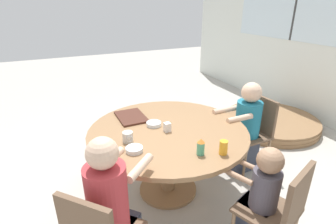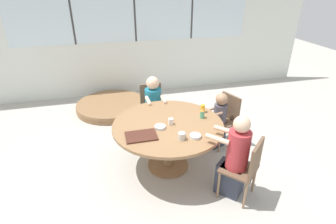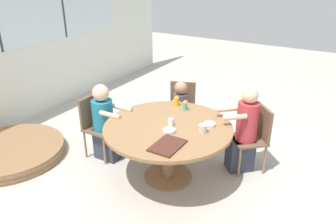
{
  "view_description": "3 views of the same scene",
  "coord_description": "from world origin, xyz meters",
  "px_view_note": "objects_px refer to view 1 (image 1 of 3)",
  "views": [
    {
      "loc": [
        2.04,
        -0.95,
        1.86
      ],
      "look_at": [
        0.0,
        0.0,
        0.9
      ],
      "focal_mm": 28.0,
      "sensor_mm": 36.0,
      "label": 1
    },
    {
      "loc": [
        -0.76,
        -3.03,
        2.51
      ],
      "look_at": [
        0.0,
        0.0,
        0.9
      ],
      "focal_mm": 28.0,
      "sensor_mm": 36.0,
      "label": 2
    },
    {
      "loc": [
        -2.96,
        -1.76,
        2.47
      ],
      "look_at": [
        0.0,
        0.0,
        0.9
      ],
      "focal_mm": 35.0,
      "sensor_mm": 36.0,
      "label": 3
    }
  ],
  "objects_px": {
    "person_man_blue_shirt": "(244,131)",
    "milk_carton_small": "(167,127)",
    "chair_for_man_blue_shirt": "(256,127)",
    "person_woman_green_shirt": "(112,216)",
    "chair_for_toddler": "(281,207)",
    "person_toddler": "(259,203)",
    "juice_glass": "(223,147)",
    "folded_table_stack": "(270,122)",
    "sippy_cup": "(201,146)",
    "coffee_mug": "(128,137)",
    "bowl_cereal": "(134,149)",
    "bowl_white_shallow": "(154,124)"
  },
  "relations": [
    {
      "from": "person_man_blue_shirt",
      "to": "milk_carton_small",
      "type": "relative_size",
      "value": 12.32
    },
    {
      "from": "chair_for_man_blue_shirt",
      "to": "person_woman_green_shirt",
      "type": "distance_m",
      "value": 1.98
    },
    {
      "from": "chair_for_toddler",
      "to": "person_toddler",
      "type": "height_order",
      "value": "person_toddler"
    },
    {
      "from": "juice_glass",
      "to": "folded_table_stack",
      "type": "bearing_deg",
      "value": 123.83
    },
    {
      "from": "sippy_cup",
      "to": "coffee_mug",
      "type": "bearing_deg",
      "value": -133.56
    },
    {
      "from": "juice_glass",
      "to": "folded_table_stack",
      "type": "relative_size",
      "value": 0.08
    },
    {
      "from": "chair_for_man_blue_shirt",
      "to": "folded_table_stack",
      "type": "xyz_separation_m",
      "value": [
        -0.69,
        1.0,
        -0.43
      ]
    },
    {
      "from": "person_man_blue_shirt",
      "to": "coffee_mug",
      "type": "height_order",
      "value": "person_man_blue_shirt"
    },
    {
      "from": "person_man_blue_shirt",
      "to": "person_toddler",
      "type": "relative_size",
      "value": 1.13
    },
    {
      "from": "folded_table_stack",
      "to": "bowl_cereal",
      "type": "bearing_deg",
      "value": -69.61
    },
    {
      "from": "coffee_mug",
      "to": "bowl_cereal",
      "type": "height_order",
      "value": "coffee_mug"
    },
    {
      "from": "coffee_mug",
      "to": "sippy_cup",
      "type": "height_order",
      "value": "sippy_cup"
    },
    {
      "from": "person_woman_green_shirt",
      "to": "bowl_cereal",
      "type": "bearing_deg",
      "value": 101.22
    },
    {
      "from": "person_woman_green_shirt",
      "to": "juice_glass",
      "type": "xyz_separation_m",
      "value": [
        -0.07,
        0.94,
        0.26
      ]
    },
    {
      "from": "juice_glass",
      "to": "milk_carton_small",
      "type": "xyz_separation_m",
      "value": [
        -0.55,
        -0.24,
        -0.02
      ]
    },
    {
      "from": "bowl_cereal",
      "to": "bowl_white_shallow",
      "type": "bearing_deg",
      "value": 139.23
    },
    {
      "from": "person_man_blue_shirt",
      "to": "sippy_cup",
      "type": "bearing_deg",
      "value": 118.89
    },
    {
      "from": "juice_glass",
      "to": "milk_carton_small",
      "type": "distance_m",
      "value": 0.6
    },
    {
      "from": "chair_for_toddler",
      "to": "sippy_cup",
      "type": "height_order",
      "value": "sippy_cup"
    },
    {
      "from": "chair_for_man_blue_shirt",
      "to": "juice_glass",
      "type": "height_order",
      "value": "chair_for_man_blue_shirt"
    },
    {
      "from": "person_toddler",
      "to": "folded_table_stack",
      "type": "bearing_deg",
      "value": 22.03
    },
    {
      "from": "bowl_white_shallow",
      "to": "milk_carton_small",
      "type": "bearing_deg",
      "value": 22.66
    },
    {
      "from": "coffee_mug",
      "to": "juice_glass",
      "type": "bearing_deg",
      "value": 50.97
    },
    {
      "from": "person_toddler",
      "to": "bowl_cereal",
      "type": "relative_size",
      "value": 6.58
    },
    {
      "from": "coffee_mug",
      "to": "bowl_white_shallow",
      "type": "relative_size",
      "value": 0.68
    },
    {
      "from": "coffee_mug",
      "to": "juice_glass",
      "type": "relative_size",
      "value": 0.84
    },
    {
      "from": "milk_carton_small",
      "to": "folded_table_stack",
      "type": "relative_size",
      "value": 0.06
    },
    {
      "from": "chair_for_toddler",
      "to": "coffee_mug",
      "type": "height_order",
      "value": "chair_for_toddler"
    },
    {
      "from": "person_woman_green_shirt",
      "to": "bowl_white_shallow",
      "type": "height_order",
      "value": "person_woman_green_shirt"
    },
    {
      "from": "person_man_blue_shirt",
      "to": "coffee_mug",
      "type": "bearing_deg",
      "value": 92.72
    },
    {
      "from": "person_man_blue_shirt",
      "to": "bowl_white_shallow",
      "type": "relative_size",
      "value": 7.29
    },
    {
      "from": "milk_carton_small",
      "to": "bowl_cereal",
      "type": "height_order",
      "value": "milk_carton_small"
    },
    {
      "from": "milk_carton_small",
      "to": "sippy_cup",
      "type": "bearing_deg",
      "value": 8.37
    },
    {
      "from": "milk_carton_small",
      "to": "bowl_cereal",
      "type": "relative_size",
      "value": 0.61
    },
    {
      "from": "juice_glass",
      "to": "bowl_cereal",
      "type": "xyz_separation_m",
      "value": [
        -0.34,
        -0.64,
        -0.04
      ]
    },
    {
      "from": "person_woman_green_shirt",
      "to": "sippy_cup",
      "type": "distance_m",
      "value": 0.83
    },
    {
      "from": "folded_table_stack",
      "to": "chair_for_man_blue_shirt",
      "type": "bearing_deg",
      "value": -55.43
    },
    {
      "from": "bowl_white_shallow",
      "to": "bowl_cereal",
      "type": "xyz_separation_m",
      "value": [
        0.38,
        -0.33,
        0.0
      ]
    },
    {
      "from": "chair_for_toddler",
      "to": "bowl_white_shallow",
      "type": "height_order",
      "value": "chair_for_toddler"
    },
    {
      "from": "person_toddler",
      "to": "coffee_mug",
      "type": "bearing_deg",
      "value": 111.55
    },
    {
      "from": "chair_for_toddler",
      "to": "bowl_cereal",
      "type": "distance_m",
      "value": 1.18
    },
    {
      "from": "chair_for_man_blue_shirt",
      "to": "person_man_blue_shirt",
      "type": "xyz_separation_m",
      "value": [
        0.0,
        -0.16,
        -0.01
      ]
    },
    {
      "from": "bowl_cereal",
      "to": "person_man_blue_shirt",
      "type": "bearing_deg",
      "value": 100.53
    },
    {
      "from": "chair_for_man_blue_shirt",
      "to": "juice_glass",
      "type": "bearing_deg",
      "value": 122.33
    },
    {
      "from": "chair_for_toddler",
      "to": "bowl_cereal",
      "type": "relative_size",
      "value": 6.01
    },
    {
      "from": "juice_glass",
      "to": "folded_table_stack",
      "type": "distance_m",
      "value": 2.42
    },
    {
      "from": "chair_for_man_blue_shirt",
      "to": "bowl_cereal",
      "type": "xyz_separation_m",
      "value": [
        0.26,
        -1.56,
        0.24
      ]
    },
    {
      "from": "coffee_mug",
      "to": "bowl_cereal",
      "type": "relative_size",
      "value": 0.7
    },
    {
      "from": "coffee_mug",
      "to": "milk_carton_small",
      "type": "distance_m",
      "value": 0.4
    },
    {
      "from": "coffee_mug",
      "to": "sippy_cup",
      "type": "distance_m",
      "value": 0.64
    }
  ]
}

